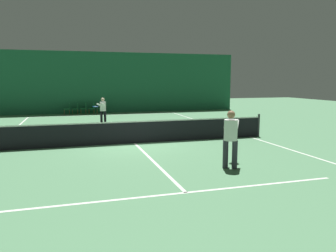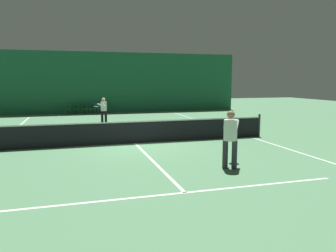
{
  "view_description": "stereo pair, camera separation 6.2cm",
  "coord_description": "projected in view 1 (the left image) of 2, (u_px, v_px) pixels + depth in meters",
  "views": [
    {
      "loc": [
        -2.55,
        -13.44,
        2.65
      ],
      "look_at": [
        0.81,
        -2.23,
        1.01
      ],
      "focal_mm": 35.0,
      "sensor_mm": 36.0,
      "label": 1
    },
    {
      "loc": [
        -2.49,
        -13.46,
        2.65
      ],
      "look_at": [
        0.81,
        -2.23,
        1.01
      ],
      "focal_mm": 35.0,
      "sensor_mm": 36.0,
      "label": 2
    }
  ],
  "objects": [
    {
      "name": "tennis_net",
      "position": [
        135.0,
        131.0,
        13.78
      ],
      "size": [
        12.0,
        0.1,
        1.07
      ],
      "color": "black",
      "rests_on": "ground"
    },
    {
      "name": "court_line_service_far",
      "position": [
        115.0,
        124.0,
        19.92
      ],
      "size": [
        8.25,
        0.1,
        0.0
      ],
      "color": "silver",
      "rests_on": "ground"
    },
    {
      "name": "court_line_service_near",
      "position": [
        186.0,
        193.0,
        7.78
      ],
      "size": [
        8.25,
        0.1,
        0.0
      ],
      "color": "silver",
      "rests_on": "ground"
    },
    {
      "name": "courtside_chair_3",
      "position": [
        92.0,
        108.0,
        26.02
      ],
      "size": [
        0.44,
        0.44,
        0.84
      ],
      "rotation": [
        0.0,
        0.0,
        -1.57
      ],
      "color": "brown",
      "rests_on": "ground"
    },
    {
      "name": "ground_plane",
      "position": [
        135.0,
        143.0,
        13.85
      ],
      "size": [
        60.0,
        60.0,
        0.0
      ],
      "primitive_type": "plane",
      "color": "#4C7F56"
    },
    {
      "name": "court_line_centre",
      "position": [
        135.0,
        143.0,
        13.85
      ],
      "size": [
        0.1,
        12.8,
        0.0
      ],
      "color": "silver",
      "rests_on": "ground"
    },
    {
      "name": "courtside_chair_2",
      "position": [
        84.0,
        108.0,
        25.84
      ],
      "size": [
        0.44,
        0.44,
        0.84
      ],
      "rotation": [
        0.0,
        0.0,
        -1.57
      ],
      "color": "brown",
      "rests_on": "ground"
    },
    {
      "name": "backdrop_curtain",
      "position": [
        102.0,
        83.0,
        26.52
      ],
      "size": [
        23.0,
        0.12,
        4.91
      ],
      "color": "#1E5B3D",
      "rests_on": "ground"
    },
    {
      "name": "courtside_chair_0",
      "position": [
        68.0,
        108.0,
        25.49
      ],
      "size": [
        0.44,
        0.44,
        0.84
      ],
      "rotation": [
        0.0,
        0.0,
        -1.57
      ],
      "color": "brown",
      "rests_on": "ground"
    },
    {
      "name": "court_line_baseline_far",
      "position": [
        105.0,
        115.0,
        25.14
      ],
      "size": [
        11.0,
        0.1,
        0.0
      ],
      "color": "silver",
      "rests_on": "ground"
    },
    {
      "name": "player_near",
      "position": [
        231.0,
        135.0,
        9.84
      ],
      "size": [
        1.04,
        1.38,
        1.76
      ],
      "rotation": [
        0.0,
        0.0,
        1.02
      ],
      "color": "#2D2D38",
      "rests_on": "ground"
    },
    {
      "name": "courtside_chair_4",
      "position": [
        100.0,
        107.0,
        26.2
      ],
      "size": [
        0.44,
        0.44,
        0.84
      ],
      "rotation": [
        0.0,
        0.0,
        -1.57
      ],
      "color": "brown",
      "rests_on": "ground"
    },
    {
      "name": "player_far",
      "position": [
        103.0,
        109.0,
        20.02
      ],
      "size": [
        0.99,
        1.3,
        1.59
      ],
      "rotation": [
        0.0,
        0.0,
        -2.12
      ],
      "color": "black",
      "rests_on": "ground"
    },
    {
      "name": "courtside_chair_1",
      "position": [
        76.0,
        108.0,
        25.66
      ],
      "size": [
        0.44,
        0.44,
        0.84
      ],
      "rotation": [
        0.0,
        0.0,
        -1.57
      ],
      "color": "brown",
      "rests_on": "ground"
    },
    {
      "name": "court_line_sideline_right",
      "position": [
        250.0,
        137.0,
        15.41
      ],
      "size": [
        0.1,
        23.8,
        0.0
      ],
      "color": "silver",
      "rests_on": "ground"
    }
  ]
}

